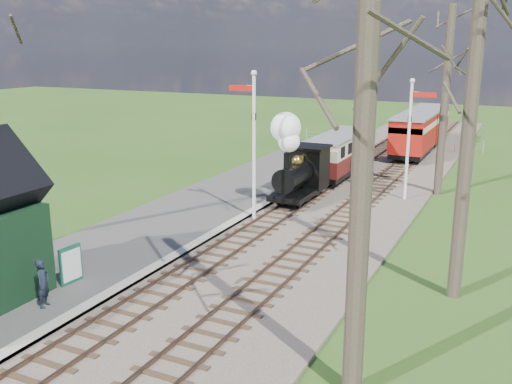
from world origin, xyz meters
TOP-DOWN VIEW (x-y plane):
  - distant_hills at (1.40, 64.38)m, footprint 114.40×48.00m
  - ballast_bed at (1.30, 22.00)m, footprint 8.00×60.00m
  - track_near at (0.00, 22.00)m, footprint 1.60×60.00m
  - track_far at (2.60, 22.00)m, footprint 1.60×60.00m
  - platform at (-3.50, 14.00)m, footprint 5.00×44.00m
  - coping_strip at (-1.20, 14.00)m, footprint 0.40×44.00m
  - semaphore_near at (-0.77, 16.00)m, footprint 1.22×0.24m
  - semaphore_far at (4.37, 22.00)m, footprint 1.22×0.24m
  - bare_trees at (1.33, 10.10)m, footprint 15.51×22.39m
  - fence_line at (0.30, 36.00)m, footprint 12.60×0.08m
  - locomotive at (-0.01, 19.20)m, footprint 1.68×3.93m
  - coach at (0.00, 25.26)m, footprint 1.96×6.74m
  - red_carriage_a at (2.60, 32.39)m, footprint 2.17×5.39m
  - red_carriage_b at (2.60, 37.89)m, footprint 2.17×5.39m
  - sign_board at (-2.66, 7.48)m, footprint 0.17×0.80m
  - person at (-2.18, 5.93)m, footprint 0.47×0.57m

SIDE VIEW (x-z plane):
  - distant_hills at x=1.40m, z-range -27.22..-5.20m
  - ballast_bed at x=1.30m, z-range 0.00..0.10m
  - track_near at x=0.00m, z-range 0.02..0.17m
  - track_far at x=2.60m, z-range 0.02..0.17m
  - platform at x=-3.50m, z-range 0.00..0.20m
  - coping_strip at x=-1.20m, z-range 0.00..0.21m
  - fence_line at x=0.30m, z-range 0.05..1.05m
  - sign_board at x=-2.66m, z-range 0.20..1.36m
  - person at x=-2.18m, z-range 0.20..1.56m
  - coach at x=0.00m, z-range 0.40..2.47m
  - red_carriage_a at x=2.60m, z-range 0.42..2.71m
  - red_carriage_b at x=2.60m, z-range 0.42..2.71m
  - locomotive at x=-0.01m, z-range -0.15..4.06m
  - semaphore_far at x=4.37m, z-range 0.49..6.21m
  - semaphore_near at x=-0.77m, z-range 0.51..6.73m
  - bare_trees at x=1.33m, z-range -0.79..11.21m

